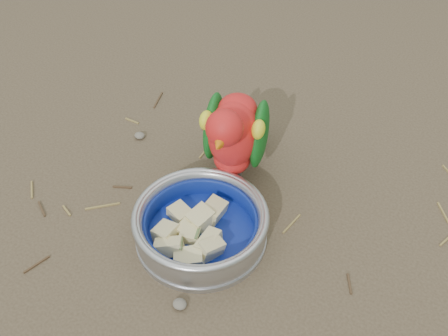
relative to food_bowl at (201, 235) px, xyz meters
The scene contains 6 objects.
ground 0.05m from the food_bowl, 70.41° to the right, with size 60.00×60.00×0.00m, color brown.
food_bowl is the anchor object (origin of this frame).
bowl_wall 0.03m from the food_bowl, ahead, with size 0.22×0.22×0.04m, color #B2B2BA, non-canonical shape.
fruit_wedges 0.02m from the food_bowl, 45.00° to the right, with size 0.13×0.13×0.03m, color beige, non-canonical shape.
lory_parrot 0.17m from the food_bowl, 99.73° to the left, with size 0.11×0.24×0.19m, color red, non-canonical shape.
ground_debris 0.06m from the food_bowl, 53.60° to the right, with size 0.90×0.80×0.01m, color olive, non-canonical shape.
Camera 1 is at (0.29, -0.39, 0.65)m, focal length 40.00 mm.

